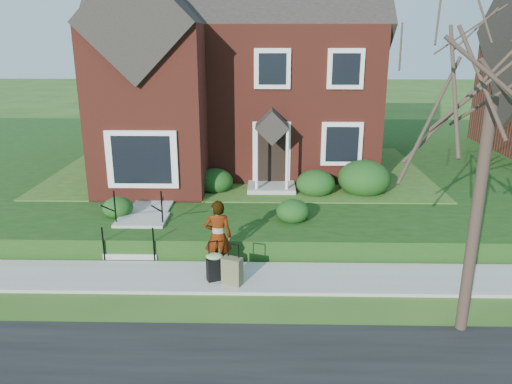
{
  "coord_description": "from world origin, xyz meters",
  "views": [
    {
      "loc": [
        1.02,
        -10.87,
        5.6
      ],
      "look_at": [
        0.75,
        2.0,
        1.59
      ],
      "focal_mm": 35.0,
      "sensor_mm": 36.0,
      "label": 1
    }
  ],
  "objects_px": {
    "front_steps": "(138,231)",
    "suitcase_black": "(215,265)",
    "suitcase_olive": "(232,271)",
    "tree_verge": "(496,70)",
    "woman": "(218,236)"
  },
  "relations": [
    {
      "from": "suitcase_black",
      "to": "tree_verge",
      "type": "bearing_deg",
      "value": -43.86
    },
    {
      "from": "suitcase_olive",
      "to": "tree_verge",
      "type": "distance_m",
      "value": 6.8
    },
    {
      "from": "woman",
      "to": "tree_verge",
      "type": "distance_m",
      "value": 6.9
    },
    {
      "from": "woman",
      "to": "suitcase_black",
      "type": "height_order",
      "value": "woman"
    },
    {
      "from": "suitcase_black",
      "to": "suitcase_olive",
      "type": "xyz_separation_m",
      "value": [
        0.43,
        -0.19,
        -0.05
      ]
    },
    {
      "from": "front_steps",
      "to": "suitcase_black",
      "type": "relative_size",
      "value": 2.07
    },
    {
      "from": "suitcase_olive",
      "to": "tree_verge",
      "type": "xyz_separation_m",
      "value": [
        4.7,
        -1.64,
        4.64
      ]
    },
    {
      "from": "front_steps",
      "to": "woman",
      "type": "distance_m",
      "value": 2.88
    },
    {
      "from": "front_steps",
      "to": "suitcase_black",
      "type": "xyz_separation_m",
      "value": [
        2.32,
        -2.05,
        -0.02
      ]
    },
    {
      "from": "suitcase_black",
      "to": "tree_verge",
      "type": "relative_size",
      "value": 0.14
    },
    {
      "from": "woman",
      "to": "suitcase_olive",
      "type": "relative_size",
      "value": 1.84
    },
    {
      "from": "suitcase_olive",
      "to": "tree_verge",
      "type": "bearing_deg",
      "value": 3.24
    },
    {
      "from": "suitcase_black",
      "to": "suitcase_olive",
      "type": "height_order",
      "value": "suitcase_olive"
    },
    {
      "from": "suitcase_black",
      "to": "tree_verge",
      "type": "distance_m",
      "value": 7.12
    },
    {
      "from": "front_steps",
      "to": "woman",
      "type": "relative_size",
      "value": 1.1
    }
  ]
}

